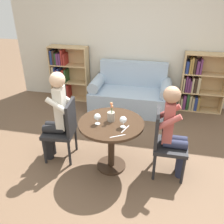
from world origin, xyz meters
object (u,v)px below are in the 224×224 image
at_px(couch, 131,95).
at_px(wine_glass_left, 97,117).
at_px(bookshelf_left, 66,74).
at_px(bookshelf_right, 197,84).
at_px(chair_left, 64,128).
at_px(person_right, 174,131).
at_px(person_left, 56,115).
at_px(chair_right, 165,141).
at_px(flower_vase, 111,115).
at_px(wine_glass_right, 123,120).

distance_m(couch, wine_glass_left, 1.98).
height_order(bookshelf_left, bookshelf_right, same).
relative_size(chair_left, wine_glass_left, 6.40).
distance_m(chair_left, person_right, 1.48).
xyz_separation_m(bookshelf_right, person_right, (-0.49, -2.05, 0.12)).
xyz_separation_m(bookshelf_right, person_left, (-2.05, -2.04, 0.15)).
height_order(couch, chair_right, couch).
distance_m(bookshelf_left, flower_vase, 2.54).
bearing_deg(bookshelf_right, flower_vase, -121.83).
distance_m(bookshelf_left, person_left, 2.16).
bearing_deg(chair_left, wine_glass_left, 68.77).
xyz_separation_m(chair_right, flower_vase, (-0.70, -0.01, 0.30)).
height_order(person_left, person_right, person_left).
height_order(couch, flower_vase, flower_vase).
xyz_separation_m(person_right, flower_vase, (-0.79, -0.01, 0.13)).
bearing_deg(chair_left, flower_vase, 81.35).
height_order(chair_right, person_right, person_right).
bearing_deg(chair_right, flower_vase, 90.23).
bearing_deg(bookshelf_left, chair_right, -43.38).
bearing_deg(bookshelf_left, chair_left, -68.83).
xyz_separation_m(bookshelf_right, chair_left, (-1.96, -2.03, -0.04)).
bearing_deg(person_right, flower_vase, 90.25).
bearing_deg(chair_right, wine_glass_right, 103.47).
distance_m(bookshelf_right, chair_left, 2.82).
bearing_deg(wine_glass_right, chair_left, 169.71).
bearing_deg(person_right, couch, 22.94).
relative_size(couch, wine_glass_left, 11.25).
distance_m(bookshelf_right, wine_glass_right, 2.46).
bearing_deg(bookshelf_left, flower_vase, -54.53).
bearing_deg(person_left, chair_right, 83.91).
bearing_deg(flower_vase, chair_left, 177.10).
bearing_deg(couch, person_right, -66.37).
distance_m(chair_left, wine_glass_left, 0.64).
height_order(wine_glass_left, wine_glass_right, wine_glass_right).
bearing_deg(chair_left, person_left, -86.04).
bearing_deg(person_left, person_right, 83.99).
height_order(bookshelf_right, chair_left, bookshelf_right).
height_order(bookshelf_left, chair_right, bookshelf_left).
relative_size(bookshelf_left, bookshelf_right, 1.00).
relative_size(couch, person_right, 1.28).
relative_size(person_left, wine_glass_left, 9.28).
distance_m(person_left, wine_glass_right, 0.96).
height_order(person_left, flower_vase, person_left).
relative_size(bookshelf_right, wine_glass_right, 7.99).
bearing_deg(bookshelf_right, wine_glass_right, -116.83).
height_order(couch, chair_left, couch).
height_order(couch, person_left, person_left).
bearing_deg(couch, bookshelf_right, 11.67).
height_order(person_left, wine_glass_right, person_left).
height_order(wine_glass_right, flower_vase, flower_vase).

